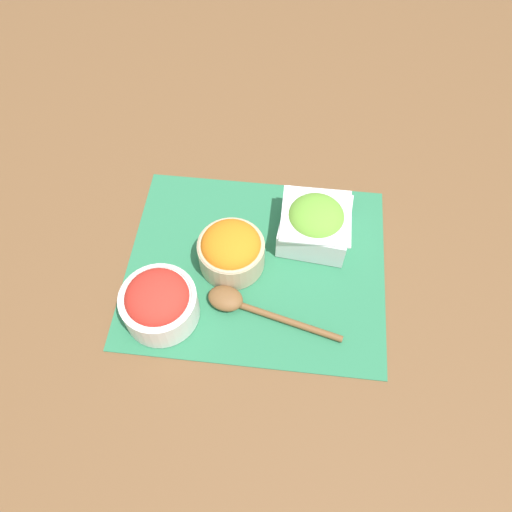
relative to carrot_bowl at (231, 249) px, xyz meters
name	(u,v)px	position (x,y,z in m)	size (l,w,h in m)	color
ground_plane	(256,265)	(0.05, 0.00, -0.05)	(3.00, 3.00, 0.00)	brown
placemat	(256,265)	(0.05, 0.00, -0.05)	(0.49, 0.41, 0.00)	#2D7A51
carrot_bowl	(231,249)	(0.00, 0.00, 0.00)	(0.12, 0.12, 0.09)	#C6B28E
lettuce_bowl	(315,222)	(0.15, 0.08, 0.00)	(0.14, 0.14, 0.09)	white
tomato_bowl	(159,302)	(-0.11, -0.12, 0.00)	(0.13, 0.13, 0.09)	white
wooden_spoon	(240,304)	(0.03, -0.09, -0.03)	(0.25, 0.09, 0.03)	brown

